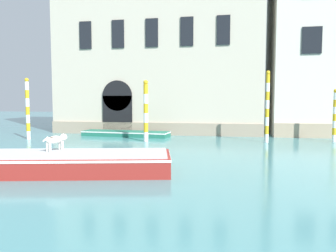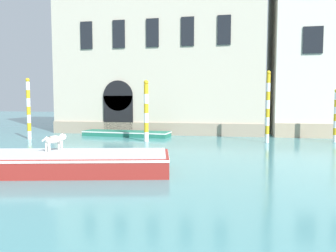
# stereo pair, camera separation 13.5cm
# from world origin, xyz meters

# --- Properties ---
(palazzo_left) EXTENTS (15.97, 6.13, 19.30)m
(palazzo_left) POSITION_xyz_m (3.00, 21.88, 9.63)
(palazzo_left) COLOR #BCB29E
(palazzo_left) RESTS_ON ground_plane
(boat_foreground) EXTENTS (7.63, 3.85, 0.73)m
(boat_foreground) POSITION_xyz_m (2.90, 6.00, 0.38)
(boat_foreground) COLOR maroon
(boat_foreground) RESTS_ON ground_plane
(dog_on_deck) EXTENTS (0.60, 0.86, 0.64)m
(dog_on_deck) POSITION_xyz_m (2.33, 6.29, 1.14)
(dog_on_deck) COLOR silver
(dog_on_deck) RESTS_ON boat_foreground
(boat_moored_near_palazzo) EXTENTS (6.40, 2.09, 0.37)m
(boat_moored_near_palazzo) POSITION_xyz_m (1.34, 17.64, 0.20)
(boat_moored_near_palazzo) COLOR #1E6651
(boat_moored_near_palazzo) RESTS_ON ground_plane
(mooring_pole_0) EXTENTS (0.29, 0.29, 3.81)m
(mooring_pole_0) POSITION_xyz_m (3.51, 14.97, 1.93)
(mooring_pole_0) COLOR white
(mooring_pole_0) RESTS_ON ground_plane
(mooring_pole_1) EXTENTS (0.26, 0.26, 3.27)m
(mooring_pole_1) POSITION_xyz_m (14.99, 16.95, 1.65)
(mooring_pole_1) COLOR white
(mooring_pole_1) RESTS_ON ground_plane
(mooring_pole_2) EXTENTS (0.24, 0.24, 4.34)m
(mooring_pole_2) POSITION_xyz_m (10.84, 15.87, 2.19)
(mooring_pole_2) COLOR white
(mooring_pole_2) RESTS_ON ground_plane
(mooring_pole_3) EXTENTS (0.26, 0.26, 4.01)m
(mooring_pole_3) POSITION_xyz_m (-4.39, 14.72, 2.02)
(mooring_pole_3) COLOR white
(mooring_pole_3) RESTS_ON ground_plane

